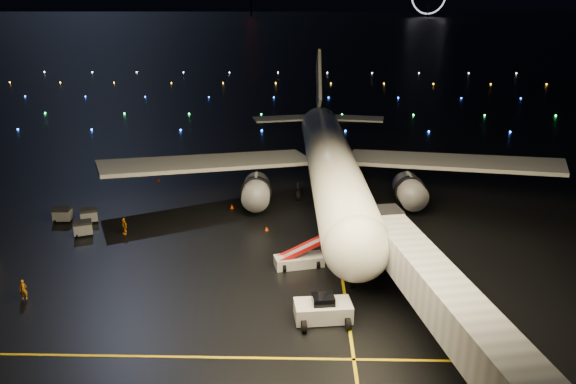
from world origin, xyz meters
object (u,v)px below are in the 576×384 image
crew_c (124,226)px  baggage_cart_1 (83,228)px  pushback_tug (323,308)px  crew_a (23,290)px  airliner (330,133)px  belt_loader (299,250)px  baggage_cart_0 (89,216)px  baggage_cart_2 (63,215)px

crew_c → baggage_cart_1: 4.42m
crew_c → baggage_cart_1: (-4.39, -0.44, -0.13)m
pushback_tug → crew_a: bearing=166.9°
airliner → belt_loader: airliner is taller
crew_c → pushback_tug: bearing=8.5°
belt_loader → baggage_cart_0: size_ratio=3.65×
airliner → baggage_cart_0: 30.81m
crew_c → baggage_cart_2: bearing=-155.8°
airliner → belt_loader: size_ratio=8.53×
baggage_cart_0 → pushback_tug: bearing=-59.9°
crew_c → crew_a: bearing=-60.4°
belt_loader → baggage_cart_1: bearing=149.6°
pushback_tug → baggage_cart_0: size_ratio=2.42×
baggage_cart_0 → baggage_cart_1: (0.72, -3.75, 0.02)m
airliner → baggage_cart_2: bearing=-163.7°
crew_c → baggage_cart_0: 6.10m
belt_loader → crew_c: (-19.10, 7.26, -0.71)m
pushback_tug → baggage_cart_2: size_ratio=2.36×
crew_c → baggage_cart_0: bearing=-165.9°
baggage_cart_0 → baggage_cart_2: baggage_cart_2 is taller
pushback_tug → baggage_cart_1: size_ratio=2.37×
baggage_cart_1 → baggage_cart_2: size_ratio=1.00×
crew_a → baggage_cart_0: bearing=84.1°
belt_loader → baggage_cart_1: 24.48m
airliner → crew_c: airliner is taller
airliner → baggage_cart_0: size_ratio=31.17×
crew_a → pushback_tug: bearing=-14.2°
airliner → crew_c: (-22.88, -13.81, -7.31)m
pushback_tug → crew_a: size_ratio=2.52×
baggage_cart_1 → airliner: bearing=7.1°
crew_c → baggage_cart_1: size_ratio=0.99×
crew_a → crew_c: size_ratio=0.95×
baggage_cart_2 → baggage_cart_0: bearing=-3.5°
pushback_tug → airliner: bearing=79.4°
belt_loader → crew_a: (-23.51, -6.87, -0.76)m
airliner → pushback_tug: (-1.80, -30.57, -7.17)m
pushback_tug → baggage_cart_0: 33.00m
crew_a → crew_c: (4.41, 14.13, 0.05)m
airliner → pushback_tug: bearing=-95.4°
airliner → crew_a: (-27.29, -27.93, -7.35)m
crew_c → baggage_cart_2: crew_c is taller
crew_a → baggage_cart_0: 17.46m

